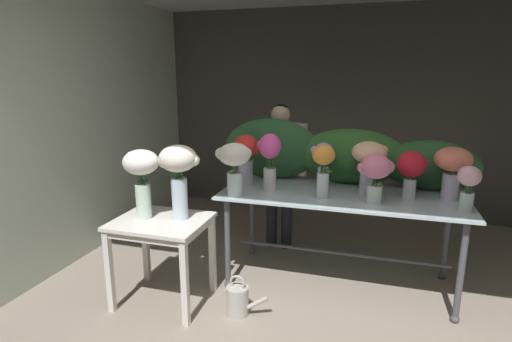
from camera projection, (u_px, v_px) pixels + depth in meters
The scene contains 20 objects.
ground_plane at pixel (315, 266), 4.13m from camera, with size 8.12×8.12×0.00m, color gray.
wall_back at pixel (339, 113), 5.53m from camera, with size 4.93×0.12×2.77m, color #4C4742.
wall_left at pixel (97, 122), 4.50m from camera, with size 0.12×3.81×2.77m, color silver.
display_table_glass at pixel (341, 206), 3.62m from camera, with size 2.10×0.93×0.88m.
side_table_white at pixel (161, 231), 3.36m from camera, with size 0.75×0.62×0.74m.
florist at pixel (280, 161), 4.36m from camera, with size 0.58×0.24×1.60m.
foliage_backdrop at pixel (346, 156), 3.85m from camera, with size 2.40×0.31×0.60m.
vase_sunset_snapdragons at pixel (324, 166), 3.40m from camera, with size 0.19×0.19×0.45m.
vase_fuchsia_hydrangea at pixel (269, 156), 3.61m from camera, with size 0.21×0.20×0.52m.
vase_peach_stock at pixel (369, 160), 3.50m from camera, with size 0.30×0.30×0.47m.
vase_rosy_freesia at pixel (376, 172), 3.25m from camera, with size 0.29×0.25×0.41m.
vase_lilac_ranunculus at pixel (323, 161), 3.68m from camera, with size 0.22×0.18×0.43m.
vase_coral_tulips at pixel (452, 166), 3.34m from camera, with size 0.30×0.30×0.45m.
vase_crimson_peonies at pixel (411, 169), 3.37m from camera, with size 0.24×0.23×0.41m.
vase_ivory_lilies at pixel (234, 162), 3.46m from camera, with size 0.31×0.28×0.46m.
vase_scarlet_anemones at pixel (245, 155), 3.83m from camera, with size 0.27×0.24×0.47m.
vase_blush_carnations at pixel (468, 185), 3.06m from camera, with size 0.17×0.17×0.36m.
vase_white_roses_tall at pixel (141, 173), 3.29m from camera, with size 0.29×0.29×0.58m.
vase_cream_lisianthus_tall at pixel (179, 170), 3.25m from camera, with size 0.34×0.31×0.62m.
watering_can at pixel (238, 300), 3.28m from camera, with size 0.35×0.18×0.34m.
Camera 1 is at (0.51, -1.96, 1.91)m, focal length 28.46 mm.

